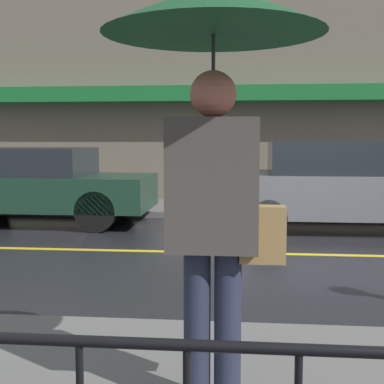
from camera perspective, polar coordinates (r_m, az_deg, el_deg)
The scene contains 7 objects.
ground_plane at distance 7.52m, azimuth 11.81°, elevation -6.55°, with size 80.00×80.00×0.00m, color black.
sidewalk_far at distance 11.66m, azimuth 9.63°, elevation -1.85°, with size 28.00×2.19×0.12m.
lane_marking at distance 7.52m, azimuth 11.81°, elevation -6.52°, with size 25.20×0.12×0.01m.
building_storefront at distance 12.87m, azimuth 9.49°, elevation 12.38°, with size 28.00×0.85×6.23m.
pedestrian at distance 2.81m, azimuth 2.38°, elevation 12.41°, with size 1.15×1.15×2.26m.
car_dark_green at distance 10.32m, azimuth -16.23°, elevation 0.78°, with size 4.17×1.79×1.41m.
car_grey at distance 9.72m, azimuth 15.90°, elevation 0.74°, with size 4.48×1.94×1.54m.
Camera 1 is at (-0.81, -7.31, 1.59)m, focal length 50.00 mm.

